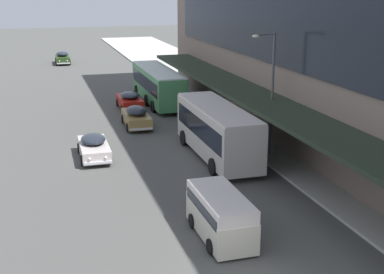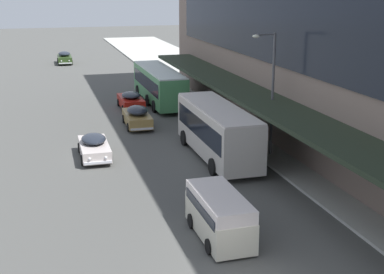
{
  "view_description": "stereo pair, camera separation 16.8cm",
  "coord_description": "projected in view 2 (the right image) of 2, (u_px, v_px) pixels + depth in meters",
  "views": [
    {
      "loc": [
        -6.78,
        -15.17,
        10.4
      ],
      "look_at": [
        1.49,
        12.71,
        2.0
      ],
      "focal_mm": 50.0,
      "sensor_mm": 36.0,
      "label": 1
    },
    {
      "loc": [
        -6.62,
        -15.21,
        10.4
      ],
      "look_at": [
        1.49,
        12.71,
        2.0
      ],
      "focal_mm": 50.0,
      "sensor_mm": 36.0,
      "label": 2
    }
  ],
  "objects": [
    {
      "name": "sedan_trailing_mid",
      "position": [
        137.0,
        116.0,
        39.97
      ],
      "size": [
        1.98,
        4.49,
        1.62
      ],
      "color": "olive",
      "rests_on": "ground"
    },
    {
      "name": "transit_bus_kerbside_rear",
      "position": [
        159.0,
        83.0,
        47.62
      ],
      "size": [
        2.77,
        11.09,
        3.08
      ],
      "color": "#478E56",
      "rests_on": "ground"
    },
    {
      "name": "sedan_trailing_near",
      "position": [
        94.0,
        147.0,
        32.87
      ],
      "size": [
        1.87,
        4.36,
        1.41
      ],
      "color": "beige",
      "rests_on": "ground"
    },
    {
      "name": "sedan_oncoming_rear",
      "position": [
        131.0,
        100.0,
        45.7
      ],
      "size": [
        1.92,
        4.33,
        1.48
      ],
      "color": "#A41911",
      "rests_on": "ground"
    },
    {
      "name": "vw_van",
      "position": [
        219.0,
        212.0,
        22.5
      ],
      "size": [
        1.93,
        4.56,
        1.96
      ],
      "color": "beige",
      "rests_on": "ground"
    },
    {
      "name": "street_lamp",
      "position": [
        270.0,
        86.0,
        32.02
      ],
      "size": [
        1.5,
        0.28,
        7.46
      ],
      "color": "#4C4C51",
      "rests_on": "sidewalk_kerb"
    },
    {
      "name": "sedan_oncoming_front",
      "position": [
        65.0,
        58.0,
        71.36
      ],
      "size": [
        1.98,
        4.62,
        1.61
      ],
      "color": "#263C18",
      "rests_on": "ground"
    },
    {
      "name": "fire_hydrant",
      "position": [
        248.0,
        136.0,
        36.02
      ],
      "size": [
        0.2,
        0.4,
        0.7
      ],
      "color": "#B51914",
      "rests_on": "sidewalk_kerb"
    },
    {
      "name": "transit_bus_kerbside_front",
      "position": [
        217.0,
        129.0,
        32.5
      ],
      "size": [
        2.72,
        9.43,
        3.24
      ],
      "color": "beige",
      "rests_on": "ground"
    }
  ]
}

